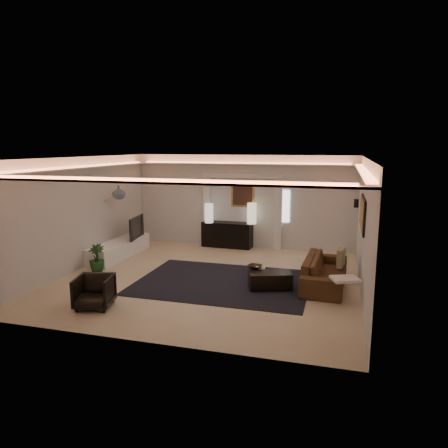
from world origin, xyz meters
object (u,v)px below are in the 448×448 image
(console, at_px, (227,235))
(coffee_table, at_px, (270,280))
(armchair, at_px, (94,292))
(sofa, at_px, (325,271))

(console, distance_m, coffee_table, 4.10)
(console, distance_m, armchair, 5.77)
(sofa, xyz_separation_m, armchair, (-4.35, -2.65, -0.01))
(console, height_order, sofa, console)
(sofa, bearing_deg, coffee_table, 118.63)
(console, distance_m, sofa, 4.36)
(coffee_table, relative_size, armchair, 1.32)
(console, xyz_separation_m, coffee_table, (1.98, -3.58, -0.20))
(coffee_table, bearing_deg, armchair, -166.17)
(console, relative_size, sofa, 0.70)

